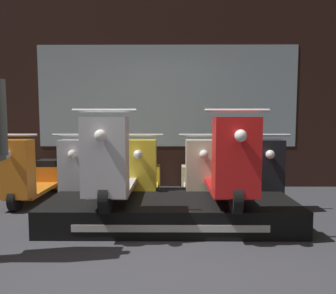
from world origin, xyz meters
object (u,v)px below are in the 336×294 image
scooter_backrow_1 (87,175)px  scooter_backrow_3 (199,175)px  scooter_display_right (227,167)px  scooter_backrow_0 (32,175)px  scooter_backrow_4 (255,175)px  scooter_backrow_2 (143,175)px  scooter_display_left (114,166)px

scooter_backrow_1 → scooter_backrow_3: (1.59, 0.00, 0.00)m
scooter_display_right → scooter_backrow_1: (-1.80, 1.05, -0.28)m
scooter_display_right → scooter_backrow_0: scooter_display_right is taller
scooter_backrow_4 → scooter_backrow_2: bearing=180.0°
scooter_backrow_1 → scooter_backrow_2: size_ratio=1.00×
scooter_display_right → scooter_backrow_3: (-0.21, 1.05, -0.28)m
scooter_backrow_0 → scooter_backrow_1: 0.79m
scooter_display_left → scooter_backrow_2: bearing=77.9°
scooter_display_left → scooter_backrow_0: bearing=142.4°
scooter_display_right → scooter_backrow_4: size_ratio=1.00×
scooter_display_left → scooter_backrow_3: bearing=45.8°
scooter_backrow_1 → scooter_backrow_3: same height
scooter_display_left → scooter_backrow_1: (-0.57, 1.05, -0.28)m
scooter_backrow_0 → scooter_backrow_4: (3.18, 0.00, 0.00)m
scooter_display_right → scooter_backrow_0: 2.81m
scooter_display_left → scooter_backrow_4: 2.11m
scooter_backrow_0 → scooter_backrow_3: (2.38, 0.00, 0.00)m
scooter_backrow_1 → scooter_backrow_3: bearing=0.0°
scooter_backrow_1 → scooter_backrow_4: bearing=0.0°
scooter_display_right → scooter_backrow_2: scooter_display_right is taller
scooter_display_left → scooter_display_right: 1.23m
scooter_backrow_1 → scooter_backrow_4: 2.38m
scooter_display_right → scooter_backrow_4: scooter_display_right is taller
scooter_display_right → scooter_backrow_1: scooter_display_right is taller
scooter_backrow_0 → scooter_backrow_2: 1.59m
scooter_display_right → scooter_backrow_1: size_ratio=1.00×
scooter_backrow_0 → scooter_backrow_1: (0.79, 0.00, 0.00)m
scooter_backrow_1 → scooter_backrow_2: 0.79m
scooter_backrow_1 → scooter_backrow_4: size_ratio=1.00×
scooter_display_right → scooter_backrow_4: (0.58, 1.05, -0.28)m
scooter_backrow_3 → scooter_backrow_2: bearing=180.0°
scooter_backrow_0 → scooter_backrow_1: size_ratio=1.00×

